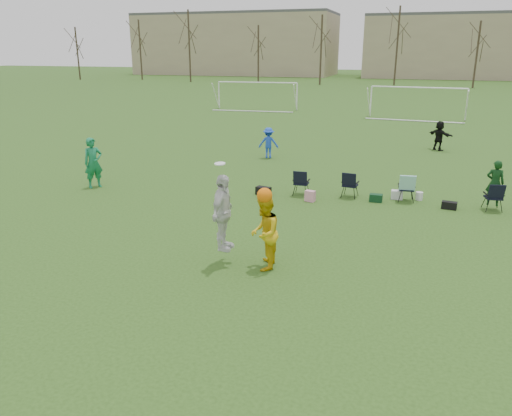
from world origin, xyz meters
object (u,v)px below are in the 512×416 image
at_px(fielder_green_near, 93,163).
at_px(fielder_blue, 269,143).
at_px(fielder_black, 439,136).
at_px(center_contest, 245,223).
at_px(goal_left, 257,88).
at_px(goal_mid, 418,94).

distance_m(fielder_green_near, fielder_blue, 9.06).
relative_size(fielder_green_near, fielder_black, 1.25).
bearing_deg(center_contest, goal_left, 107.51).
bearing_deg(goal_mid, fielder_blue, -106.51).
bearing_deg(center_contest, fielder_black, 74.40).
height_order(fielder_green_near, center_contest, center_contest).
bearing_deg(fielder_blue, goal_mid, -122.46).
distance_m(fielder_blue, fielder_black, 9.54).
bearing_deg(fielder_black, fielder_green_near, 82.75).
bearing_deg(goal_left, goal_mid, -13.13).
bearing_deg(fielder_blue, fielder_green_near, 44.84).
bearing_deg(fielder_green_near, fielder_black, -9.57).
height_order(fielder_green_near, goal_left, goal_left).
distance_m(goal_left, goal_mid, 14.14).
relative_size(center_contest, goal_left, 0.36).
xyz_separation_m(goal_left, goal_mid, (14.00, -2.00, 0.00)).
xyz_separation_m(fielder_black, goal_mid, (-1.41, 13.42, 1.13)).
height_order(fielder_blue, fielder_black, fielder_black).
relative_size(fielder_green_near, fielder_blue, 1.30).
distance_m(center_contest, goal_mid, 31.36).
bearing_deg(goal_left, fielder_black, -50.03).
bearing_deg(goal_mid, fielder_black, -80.01).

